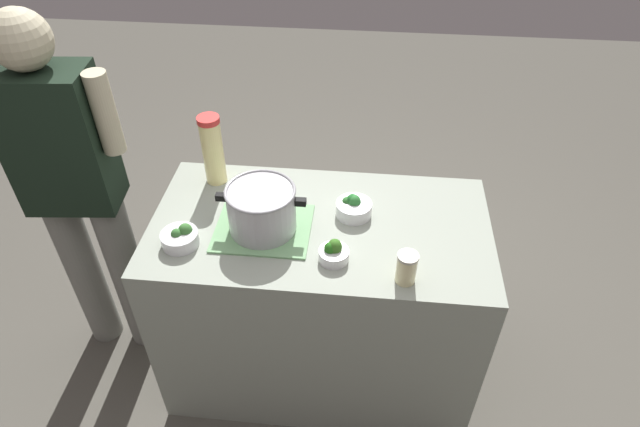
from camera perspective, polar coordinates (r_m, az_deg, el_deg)
ground_plane at (r=2.62m, az=-0.00°, el=-15.30°), size 8.00×8.00×0.00m
counter_slab at (r=2.28m, az=-0.00°, el=-9.21°), size 1.24×0.67×0.86m
dish_cloth at (r=1.96m, az=-5.99°, el=-1.53°), size 0.34×0.29×0.01m
cooking_pot at (r=1.90m, az=-6.18°, el=0.55°), size 0.32×0.25×0.17m
lemonade_pitcher at (r=2.14m, az=-11.25°, el=6.61°), size 0.09×0.09×0.29m
mason_jar at (r=1.75m, az=9.10°, el=-5.68°), size 0.07×0.07×0.11m
broccoli_bowl_front at (r=2.00m, az=3.54°, el=0.67°), size 0.13×0.13×0.08m
broccoli_bowl_center at (r=1.82m, az=1.43°, el=-4.13°), size 0.10×0.10×0.08m
broccoli_bowl_back at (r=1.94m, az=-14.49°, el=-2.45°), size 0.13×0.13×0.08m
person_cook at (r=2.29m, az=-24.29°, el=2.08°), size 0.50×0.23×1.58m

